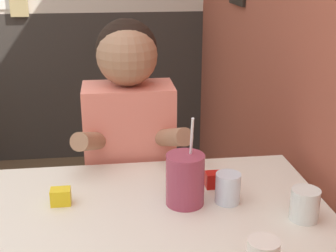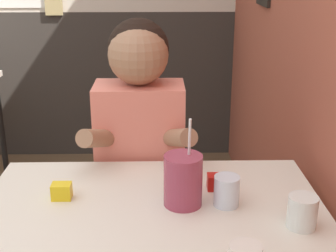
% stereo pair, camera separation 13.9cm
% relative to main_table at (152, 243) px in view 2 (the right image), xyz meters
% --- Properties ---
extents(main_table, '(1.04, 0.85, 0.76)m').
position_rel_main_table_xyz_m(main_table, '(0.00, 0.00, 0.00)').
color(main_table, beige).
rests_on(main_table, ground_plane).
extents(person_seated, '(0.42, 0.42, 1.26)m').
position_rel_main_table_xyz_m(person_seated, '(-0.05, 0.55, -0.01)').
color(person_seated, '#EA7F6B').
rests_on(person_seated, ground_plane).
extents(cocktail_pitcher, '(0.12, 0.12, 0.28)m').
position_rel_main_table_xyz_m(cocktail_pitcher, '(0.09, 0.11, 0.15)').
color(cocktail_pitcher, '#99384C').
rests_on(cocktail_pitcher, main_table).
extents(glass_center, '(0.08, 0.08, 0.09)m').
position_rel_main_table_xyz_m(glass_center, '(0.41, -0.03, 0.11)').
color(glass_center, silver).
rests_on(glass_center, main_table).
extents(glass_by_brick, '(0.08, 0.08, 0.09)m').
position_rel_main_table_xyz_m(glass_by_brick, '(0.22, 0.10, 0.11)').
color(glass_by_brick, silver).
rests_on(glass_by_brick, main_table).
extents(condiment_ketchup, '(0.06, 0.04, 0.05)m').
position_rel_main_table_xyz_m(condiment_ketchup, '(0.21, 0.20, 0.09)').
color(condiment_ketchup, '#B7140F').
rests_on(condiment_ketchup, main_table).
extents(condiment_mustard, '(0.06, 0.04, 0.05)m').
position_rel_main_table_xyz_m(condiment_mustard, '(-0.28, 0.15, 0.09)').
color(condiment_mustard, yellow).
rests_on(condiment_mustard, main_table).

